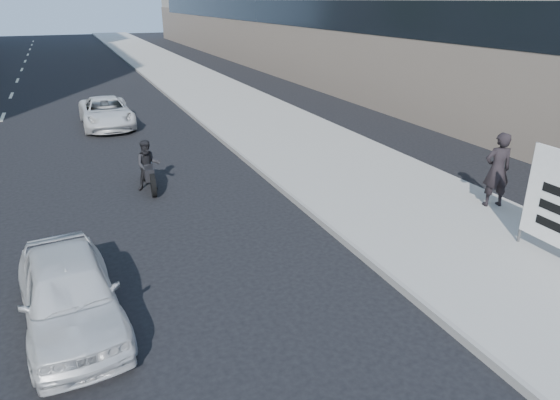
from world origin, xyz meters
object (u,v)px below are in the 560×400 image
pedestrian_woman (497,170)px  white_sedan_near (69,293)px  white_sedan_far (106,112)px  motorcycle (148,168)px

pedestrian_woman → white_sedan_near: bearing=21.6°
white_sedan_far → motorcycle: (0.37, -8.29, 0.04)m
white_sedan_far → pedestrian_woman: bearing=-59.6°
white_sedan_near → white_sedan_far: white_sedan_near is taller
pedestrian_woman → white_sedan_far: pedestrian_woman is taller
white_sedan_near → white_sedan_far: bearing=77.3°
motorcycle → white_sedan_far: bearing=97.0°
white_sedan_far → motorcycle: size_ratio=2.09×
white_sedan_near → white_sedan_far: 14.37m
white_sedan_near → motorcycle: motorcycle is taller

